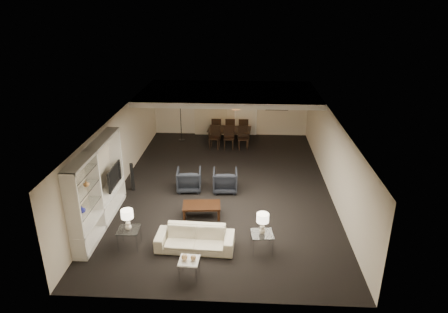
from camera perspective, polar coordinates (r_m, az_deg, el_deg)
floor at (r=13.63m, az=-0.00°, el=-4.29°), size 11.00×11.00×0.00m
ceiling at (r=12.71m, az=-0.00°, el=5.85°), size 7.00×11.00×0.02m
wall_back at (r=18.34m, az=0.94°, el=6.93°), size 7.00×0.02×2.50m
wall_front at (r=8.27m, az=-2.12°, el=-13.53°), size 7.00×0.02×2.50m
wall_left at (r=13.75m, az=-14.73°, el=0.88°), size 0.02×11.00×2.50m
wall_right at (r=13.41m, az=15.11°, el=0.29°), size 0.02×11.00×2.50m
ceiling_soffit at (r=16.12m, az=0.68°, el=9.01°), size 7.00×4.00×0.20m
curtains at (r=18.33m, az=-1.91°, el=6.75°), size 1.50×0.12×2.40m
door at (r=18.35m, az=3.13°, el=6.26°), size 0.90×0.05×2.10m
painting at (r=18.27m, az=7.59°, el=7.65°), size 0.95×0.04×0.65m
media_unit at (r=11.47m, az=-17.53°, el=-4.22°), size 0.38×3.40×2.35m
pendant_light at (r=16.23m, az=1.74°, el=7.34°), size 0.52×0.52×0.24m
sofa at (r=10.42m, az=-4.16°, el=-11.63°), size 2.01×0.85×0.58m
coffee_table at (r=11.82m, az=-3.20°, el=-7.70°), size 1.14×0.73×0.39m
armchair_left at (r=13.30m, az=-5.02°, el=-3.32°), size 0.85×0.87×0.74m
armchair_right at (r=13.19m, az=0.16°, el=-3.45°), size 0.82×0.84×0.74m
side_table_left at (r=10.77m, az=-13.35°, el=-11.24°), size 0.56×0.56×0.51m
side_table_right at (r=10.38m, az=5.41°, el=-12.05°), size 0.60×0.60×0.51m
table_lamp_left at (r=10.49m, az=-13.61°, el=-8.79°), size 0.31×0.31×0.56m
table_lamp_right at (r=10.09m, az=5.52°, el=-9.54°), size 0.34×0.34×0.56m
marble_table at (r=9.57m, az=-4.98°, el=-15.59°), size 0.47×0.47×0.45m
gold_gourd_a at (r=9.40m, az=-5.66°, el=-14.12°), size 0.15×0.15×0.15m
gold_gourd_b at (r=9.38m, az=-4.41°, el=-14.23°), size 0.13×0.13×0.13m
television at (r=12.31m, az=-15.87°, el=-2.73°), size 1.09×0.14×0.63m
vase_blue at (r=10.53m, az=-19.62°, el=-7.13°), size 0.17×0.17×0.18m
vase_amber at (r=10.68m, az=-19.09°, el=-3.68°), size 0.15×0.15×0.16m
floor_speaker at (r=13.52m, az=-12.97°, el=-2.87°), size 0.14×0.14×0.96m
dining_table at (r=17.43m, az=0.77°, el=2.92°), size 1.90×1.14×0.65m
chair_nl at (r=16.80m, az=-1.36°, el=2.73°), size 0.50×0.50×0.96m
chair_nm at (r=16.76m, az=0.68°, el=2.69°), size 0.45×0.45×0.96m
chair_nr at (r=16.75m, az=2.74°, el=2.65°), size 0.49×0.49×0.96m
chair_fl at (r=18.02m, az=-1.05°, el=4.10°), size 0.45×0.45×0.96m
chair_fm at (r=17.99m, az=0.86°, el=4.07°), size 0.47×0.47×0.96m
chair_fr at (r=17.98m, az=2.78°, el=4.03°), size 0.46×0.46×0.96m
floor_lamp at (r=17.72m, az=-6.19°, el=5.18°), size 0.34×0.34×1.86m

